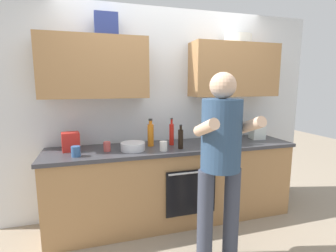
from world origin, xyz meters
The scene contains 17 objects.
ground_plane centered at (0.00, 0.00, 0.00)m, with size 12.00×12.00×0.00m, color gray.
back_wall_unit centered at (0.00, 0.27, 1.49)m, with size 4.00×0.39×2.50m.
counter centered at (0.00, 0.00, 0.45)m, with size 2.84×0.67×0.90m.
person_standing centered at (0.15, -0.82, 1.00)m, with size 0.49×0.45×1.70m.
bottle_soda centered at (0.70, 0.18, 1.01)m, with size 0.07×0.07×0.27m.
bottle_hotsauce centered at (-0.02, 0.04, 1.03)m, with size 0.05×0.05×0.31m.
bottle_soy centered at (0.02, -0.15, 1.01)m, with size 0.06×0.06×0.27m.
bottle_water centered at (0.71, -0.17, 1.04)m, with size 0.07×0.07×0.31m.
bottle_wine centered at (0.91, 0.19, 1.03)m, with size 0.06×0.06×0.31m.
bottle_juice centered at (-0.26, 0.06, 1.04)m, with size 0.07×0.07×0.31m.
bottle_oil centered at (0.37, -0.07, 1.04)m, with size 0.06×0.06×0.33m.
cup_coffee centered at (-0.18, -0.19, 0.95)m, with size 0.08×0.08×0.10m, color white.
cup_tea centered at (-1.06, -0.15, 0.95)m, with size 0.09×0.09×0.10m, color #33598C.
cup_ceramic centered at (-0.76, -0.03, 0.95)m, with size 0.07×0.07×0.10m, color #BF4C47.
mixing_bowl centered at (-0.49, -0.07, 0.94)m, with size 0.26×0.26×0.08m, color silver.
grocery_bag_produce centered at (1.15, 0.05, 1.01)m, with size 0.16×0.15×0.22m, color silver.
grocery_bag_crisps centered at (-1.12, 0.10, 1.00)m, with size 0.18×0.15×0.20m, color red.
Camera 1 is at (-0.88, -2.69, 1.59)m, focal length 26.96 mm.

